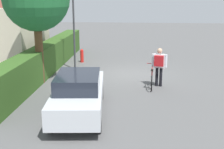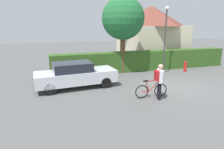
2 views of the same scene
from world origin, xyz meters
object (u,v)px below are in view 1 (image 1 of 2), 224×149
person_rider (159,63)px  street_lamp (73,15)px  parked_car_near (79,93)px  fire_hydrant (82,55)px  bicycle (152,79)px

person_rider → street_lamp: size_ratio=0.37×
parked_car_near → fire_hydrant: bearing=9.5°
parked_car_near → street_lamp: size_ratio=0.98×
bicycle → person_rider: bearing=-56.2°
bicycle → street_lamp: size_ratio=0.36×
parked_car_near → street_lamp: street_lamp is taller
bicycle → fire_hydrant: 6.38m
bicycle → person_rider: size_ratio=0.96×
parked_car_near → bicycle: size_ratio=2.75×
bicycle → street_lamp: bearing=52.8°
bicycle → fire_hydrant: bearing=39.1°
parked_car_near → bicycle: parked_car_near is taller
parked_car_near → fire_hydrant: 8.45m
street_lamp → fire_hydrant: bearing=-1.5°
person_rider → street_lamp: (2.88, 4.38, 1.92)m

